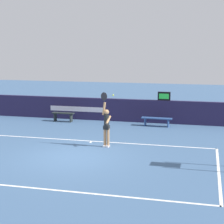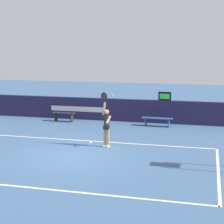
% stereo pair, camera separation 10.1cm
% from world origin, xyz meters
% --- Properties ---
extents(ground_plane, '(60.00, 60.00, 0.00)m').
position_xyz_m(ground_plane, '(0.00, 0.00, 0.00)').
color(ground_plane, '#3D5D83').
extents(court_lines, '(10.91, 5.99, 0.00)m').
position_xyz_m(court_lines, '(0.00, -0.44, 0.00)').
color(court_lines, white).
rests_on(court_lines, ground).
extents(back_wall, '(15.17, 0.25, 1.27)m').
position_xyz_m(back_wall, '(-0.00, 7.32, 0.64)').
color(back_wall, '#231D40').
rests_on(back_wall, ground).
extents(speed_display, '(0.69, 0.15, 0.47)m').
position_xyz_m(speed_display, '(2.65, 7.31, 1.51)').
color(speed_display, black).
rests_on(speed_display, back_wall).
extents(tennis_player, '(0.41, 0.47, 2.32)m').
position_xyz_m(tennis_player, '(0.88, 1.70, 0.96)').
color(tennis_player, '#A97C52').
rests_on(tennis_player, ground).
extents(tennis_ball, '(0.07, 0.07, 0.07)m').
position_xyz_m(tennis_ball, '(1.14, 1.81, 2.20)').
color(tennis_ball, '#CBDC2B').
extents(courtside_bench_near, '(1.28, 0.39, 0.51)m').
position_xyz_m(courtside_bench_near, '(-2.90, 6.41, 0.38)').
color(courtside_bench_near, '#212826').
rests_on(courtside_bench_near, ground).
extents(courtside_bench_far, '(1.63, 0.42, 0.46)m').
position_xyz_m(courtside_bench_far, '(2.39, 6.40, 0.35)').
color(courtside_bench_far, '#2B4B85').
rests_on(courtside_bench_far, ground).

